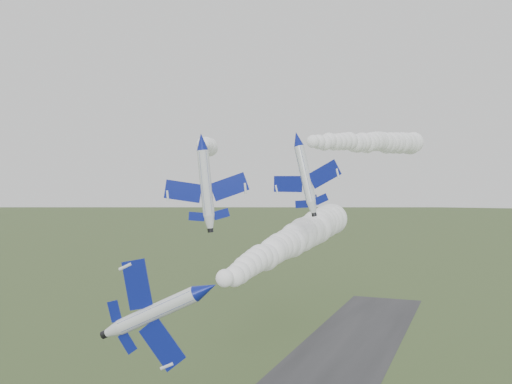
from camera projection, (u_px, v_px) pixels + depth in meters
jet_lead at (206, 289)px, 50.74m from camera, size 4.76×12.69×9.50m
smoke_trail_jet_lead at (296, 239)px, 83.33m from camera, size 11.64×63.36×5.88m
jet_pair_left at (202, 141)px, 78.50m from camera, size 11.43×13.12×3.46m
smoke_trail_jet_pair_left at (207, 147)px, 117.91m from camera, size 33.10×66.99×4.52m
jet_pair_right at (297, 139)px, 73.53m from camera, size 9.22×11.25×3.33m
smoke_trail_jet_pair_right at (375, 143)px, 102.56m from camera, size 12.20×61.21×4.61m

